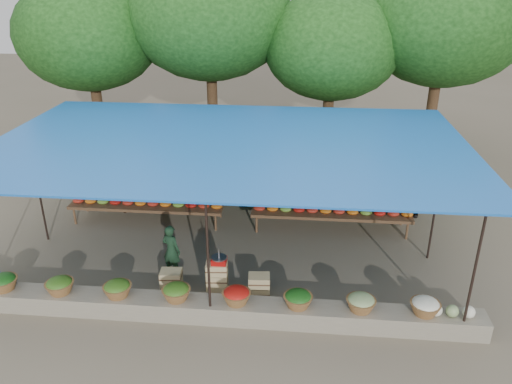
# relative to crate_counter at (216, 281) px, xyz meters

# --- Properties ---
(ground) EXTENTS (60.00, 60.00, 0.00)m
(ground) POSITION_rel_crate_counter_xyz_m (0.06, 1.93, -0.31)
(ground) COLOR #665E4B
(ground) RESTS_ON ground
(stone_curb) EXTENTS (10.60, 0.55, 0.40)m
(stone_curb) POSITION_rel_crate_counter_xyz_m (0.06, -0.82, -0.11)
(stone_curb) COLOR slate
(stone_curb) RESTS_ON ground
(stall_canopy) EXTENTS (10.80, 6.60, 2.82)m
(stall_canopy) POSITION_rel_crate_counter_xyz_m (0.06, 2.00, 2.36)
(stall_canopy) COLOR black
(stall_canopy) RESTS_ON ground
(produce_baskets) EXTENTS (8.98, 0.58, 0.34)m
(produce_baskets) POSITION_rel_crate_counter_xyz_m (-0.04, -0.82, 0.25)
(produce_baskets) COLOR brown
(produce_baskets) RESTS_ON stone_curb
(netting_backdrop) EXTENTS (10.60, 0.06, 2.50)m
(netting_backdrop) POSITION_rel_crate_counter_xyz_m (0.06, 5.08, 0.94)
(netting_backdrop) COLOR #1B4D20
(netting_backdrop) RESTS_ON ground
(tree_row) EXTENTS (16.51, 5.50, 7.12)m
(tree_row) POSITION_rel_crate_counter_xyz_m (0.56, 8.02, 4.39)
(tree_row) COLOR #361E13
(tree_row) RESTS_ON ground
(fruit_table_left) EXTENTS (4.21, 0.95, 0.93)m
(fruit_table_left) POSITION_rel_crate_counter_xyz_m (-2.43, 3.28, 0.30)
(fruit_table_left) COLOR #4B351E
(fruit_table_left) RESTS_ON ground
(fruit_table_right) EXTENTS (4.21, 0.95, 0.93)m
(fruit_table_right) POSITION_rel_crate_counter_xyz_m (2.57, 3.28, 0.30)
(fruit_table_right) COLOR #4B351E
(fruit_table_right) RESTS_ON ground
(crate_counter) EXTENTS (2.38, 0.37, 0.77)m
(crate_counter) POSITION_rel_crate_counter_xyz_m (0.00, 0.00, 0.00)
(crate_counter) COLOR tan
(crate_counter) RESTS_ON ground
(weighing_scale) EXTENTS (0.33, 0.33, 0.35)m
(weighing_scale) POSITION_rel_crate_counter_xyz_m (0.09, -0.00, 0.54)
(weighing_scale) COLOR #BB110E
(weighing_scale) RESTS_ON crate_counter
(vendor_seated) EXTENTS (0.54, 0.45, 1.25)m
(vendor_seated) POSITION_rel_crate_counter_xyz_m (-1.11, 0.65, 0.31)
(vendor_seated) COLOR #17331F
(vendor_seated) RESTS_ON ground
(customer_left) EXTENTS (0.89, 0.76, 1.62)m
(customer_left) POSITION_rel_crate_counter_xyz_m (-2.93, 3.67, 0.50)
(customer_left) COLOR slate
(customer_left) RESTS_ON ground
(customer_mid) EXTENTS (1.21, 0.90, 1.68)m
(customer_mid) POSITION_rel_crate_counter_xyz_m (1.45, 4.01, 0.53)
(customer_mid) COLOR slate
(customer_mid) RESTS_ON ground
(customer_right) EXTENTS (0.98, 0.68, 1.54)m
(customer_right) POSITION_rel_crate_counter_xyz_m (4.92, 4.28, 0.46)
(customer_right) COLOR slate
(customer_right) RESTS_ON ground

